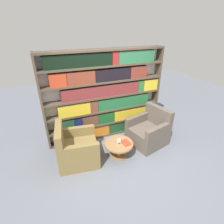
{
  "coord_description": "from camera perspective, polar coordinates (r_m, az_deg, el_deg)",
  "views": [
    {
      "loc": [
        -1.43,
        -2.69,
        2.89
      ],
      "look_at": [
        -0.04,
        0.77,
        0.99
      ],
      "focal_mm": 28.0,
      "sensor_mm": 36.0,
      "label": 1
    }
  ],
  "objects": [
    {
      "name": "ground_plane",
      "position": [
        4.2,
        4.64,
        -16.61
      ],
      "size": [
        14.0,
        14.0,
        0.0
      ],
      "primitive_type": "plane",
      "color": "slate"
    },
    {
      "name": "bookshelf",
      "position": [
        4.63,
        -2.27,
        5.18
      ],
      "size": [
        3.18,
        0.3,
        2.37
      ],
      "color": "silver",
      "rests_on": "ground_plane"
    },
    {
      "name": "armchair_left",
      "position": [
        4.16,
        -11.58,
        -11.82
      ],
      "size": [
        0.98,
        0.96,
        0.95
      ],
      "rotation": [
        0.0,
        0.0,
        1.43
      ],
      "color": "olive",
      "rests_on": "ground_plane"
    },
    {
      "name": "armchair_right",
      "position": [
        4.76,
        11.86,
        -6.29
      ],
      "size": [
        1.05,
        1.03,
        0.95
      ],
      "rotation": [
        0.0,
        0.0,
        -1.33
      ],
      "color": "brown",
      "rests_on": "ground_plane"
    },
    {
      "name": "coffee_table",
      "position": [
        4.23,
        2.26,
        -11.26
      ],
      "size": [
        0.68,
        0.68,
        0.38
      ],
      "color": "olive",
      "rests_on": "ground_plane"
    },
    {
      "name": "table_sign",
      "position": [
        4.13,
        2.3,
        -9.47
      ],
      "size": [
        0.09,
        0.06,
        0.14
      ],
      "color": "black",
      "rests_on": "coffee_table"
    },
    {
      "name": "stray_book",
      "position": [
        4.17,
        4.57,
        -9.92
      ],
      "size": [
        0.2,
        0.25,
        0.02
      ],
      "color": "#B73823",
      "rests_on": "coffee_table"
    }
  ]
}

